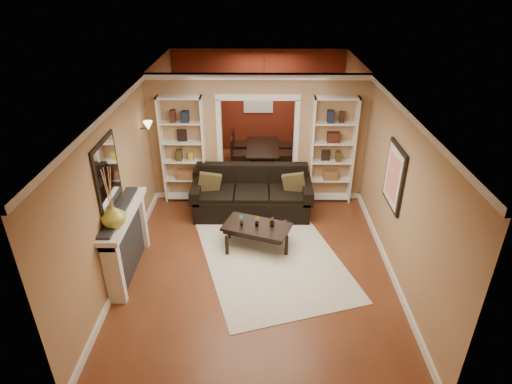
{
  "coord_description": "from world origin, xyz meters",
  "views": [
    {
      "loc": [
        0.04,
        -7.22,
        4.56
      ],
      "look_at": [
        -0.02,
        -0.8,
        1.15
      ],
      "focal_mm": 30.0,
      "sensor_mm": 36.0,
      "label": 1
    }
  ],
  "objects_px": {
    "sofa": "(252,193)",
    "coffee_table": "(257,236)",
    "bookshelf_right": "(332,151)",
    "fireplace": "(128,243)",
    "bookshelf_left": "(183,151)",
    "dining_table": "(264,156)"
  },
  "relations": [
    {
      "from": "sofa",
      "to": "bookshelf_right",
      "type": "bearing_deg",
      "value": 19.2
    },
    {
      "from": "sofa",
      "to": "fireplace",
      "type": "height_order",
      "value": "fireplace"
    },
    {
      "from": "sofa",
      "to": "dining_table",
      "type": "bearing_deg",
      "value": 83.95
    },
    {
      "from": "fireplace",
      "to": "dining_table",
      "type": "height_order",
      "value": "fireplace"
    },
    {
      "from": "sofa",
      "to": "dining_table",
      "type": "height_order",
      "value": "sofa"
    },
    {
      "from": "sofa",
      "to": "bookshelf_right",
      "type": "xyz_separation_m",
      "value": [
        1.67,
        0.58,
        0.68
      ]
    },
    {
      "from": "sofa",
      "to": "coffee_table",
      "type": "distance_m",
      "value": 1.23
    },
    {
      "from": "sofa",
      "to": "coffee_table",
      "type": "xyz_separation_m",
      "value": [
        0.11,
        -1.2,
        -0.25
      ]
    },
    {
      "from": "sofa",
      "to": "bookshelf_left",
      "type": "xyz_separation_m",
      "value": [
        -1.43,
        0.58,
        0.68
      ]
    },
    {
      "from": "bookshelf_left",
      "to": "fireplace",
      "type": "bearing_deg",
      "value": -102.05
    },
    {
      "from": "sofa",
      "to": "bookshelf_left",
      "type": "height_order",
      "value": "bookshelf_left"
    },
    {
      "from": "bookshelf_left",
      "to": "coffee_table",
      "type": "bearing_deg",
      "value": -49.06
    },
    {
      "from": "sofa",
      "to": "bookshelf_left",
      "type": "relative_size",
      "value": 1.05
    },
    {
      "from": "bookshelf_left",
      "to": "dining_table",
      "type": "distance_m",
      "value": 2.65
    },
    {
      "from": "dining_table",
      "to": "sofa",
      "type": "bearing_deg",
      "value": 173.95
    },
    {
      "from": "bookshelf_left",
      "to": "dining_table",
      "type": "bearing_deg",
      "value": 47.26
    },
    {
      "from": "coffee_table",
      "to": "bookshelf_right",
      "type": "relative_size",
      "value": 0.51
    },
    {
      "from": "coffee_table",
      "to": "bookshelf_right",
      "type": "height_order",
      "value": "bookshelf_right"
    },
    {
      "from": "coffee_table",
      "to": "dining_table",
      "type": "xyz_separation_m",
      "value": [
        0.14,
        3.61,
        0.03
      ]
    },
    {
      "from": "bookshelf_left",
      "to": "dining_table",
      "type": "xyz_separation_m",
      "value": [
        1.69,
        1.83,
        -0.9
      ]
    },
    {
      "from": "sofa",
      "to": "dining_table",
      "type": "xyz_separation_m",
      "value": [
        0.26,
        2.41,
        -0.22
      ]
    },
    {
      "from": "fireplace",
      "to": "dining_table",
      "type": "xyz_separation_m",
      "value": [
        2.23,
        4.36,
        -0.33
      ]
    }
  ]
}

